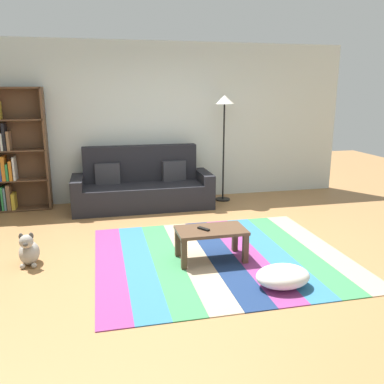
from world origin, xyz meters
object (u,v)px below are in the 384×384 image
(coffee_table, at_px, (211,235))
(standing_lamp, at_px, (224,114))
(couch, at_px, (143,187))
(bookshelf, at_px, (10,154))
(pouf, at_px, (283,276))
(tv_remote, at_px, (204,229))
(dog, at_px, (29,251))

(coffee_table, distance_m, standing_lamp, 2.91)
(couch, height_order, bookshelf, bookshelf)
(pouf, height_order, standing_lamp, standing_lamp)
(bookshelf, relative_size, coffee_table, 2.49)
(coffee_table, xyz_separation_m, tv_remote, (-0.09, -0.01, 0.08))
(coffee_table, bearing_deg, bookshelf, 133.95)
(dog, xyz_separation_m, tv_remote, (1.93, -0.35, 0.23))
(dog, relative_size, tv_remote, 2.65)
(coffee_table, distance_m, pouf, 0.98)
(standing_lamp, distance_m, tv_remote, 2.91)
(coffee_table, relative_size, tv_remote, 5.23)
(bookshelf, height_order, dog, bookshelf)
(coffee_table, height_order, pouf, coffee_table)
(bookshelf, height_order, tv_remote, bookshelf)
(bookshelf, distance_m, standing_lamp, 3.53)
(couch, relative_size, pouf, 4.14)
(standing_lamp, bearing_deg, pouf, -96.91)
(couch, xyz_separation_m, standing_lamp, (1.43, 0.10, 1.18))
(tv_remote, bearing_deg, standing_lamp, 32.22)
(bookshelf, xyz_separation_m, pouf, (3.08, -3.47, -0.81))
(bookshelf, distance_m, dog, 2.51)
(couch, bearing_deg, dog, -126.30)
(coffee_table, height_order, standing_lamp, standing_lamp)
(tv_remote, bearing_deg, bookshelf, 96.99)
(pouf, xyz_separation_m, standing_lamp, (0.40, 3.29, 1.40))
(couch, xyz_separation_m, tv_remote, (0.43, -2.39, 0.05))
(tv_remote, bearing_deg, dog, 133.89)
(pouf, bearing_deg, coffee_table, 122.44)
(bookshelf, xyz_separation_m, dog, (0.55, -2.32, -0.77))
(pouf, xyz_separation_m, tv_remote, (-0.60, 0.80, 0.27))
(couch, relative_size, tv_remote, 15.07)
(coffee_table, relative_size, dog, 1.97)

